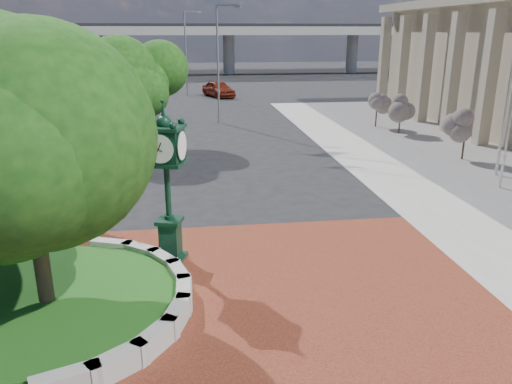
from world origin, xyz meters
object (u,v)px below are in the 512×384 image
Objects in this scene: street_lamp_near at (220,56)px; street_lamp_far at (188,47)px; post_clock at (167,177)px; parked_car at (219,89)px.

street_lamp_far reaches higher than street_lamp_near.
post_clock is 38.39m from parked_car.
street_lamp_near is (-0.71, -15.33, 3.97)m from parked_car.
street_lamp_far is at bearing 127.52° from parked_car.
post_clock is 23.15m from street_lamp_near.
parked_car is 5.36m from street_lamp_far.
post_clock is 0.57× the size of street_lamp_near.
street_lamp_near reaches higher than post_clock.
post_clock is at bearing -97.50° from street_lamp_near.
parked_car is 0.59× the size of street_lamp_near.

